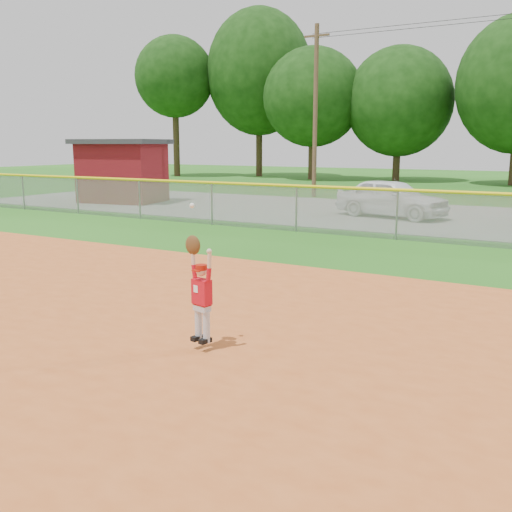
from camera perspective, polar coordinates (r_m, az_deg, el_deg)
The scene contains 8 objects.
ground at distance 8.78m, azimuth -4.61°, elevation -7.74°, with size 120.00×120.00×0.00m, color #226016.
clay_infield at distance 6.69m, azimuth -19.62°, elevation -14.41°, with size 24.00×16.00×0.04m, color #BB5621.
parking_strip at distance 23.51m, azimuth 17.83°, elevation 3.69°, with size 44.00×10.00×0.03m, color gray.
car_white_a at distance 22.93m, azimuth 13.41°, elevation 5.67°, with size 1.77×4.40×1.50m, color white.
utility_shed at distance 29.06m, azimuth -13.20°, elevation 8.33°, with size 4.63×3.90×3.07m.
outfield_fence at distance 17.61m, azimuth 13.93°, elevation 4.43°, with size 40.06×0.10×1.55m.
power_lines at distance 29.16m, azimuth 22.89°, elevation 13.89°, with size 19.40×0.24×9.00m.
ballplayer at distance 7.81m, azimuth -5.58°, elevation -3.39°, with size 0.49×0.26×1.90m.
Camera 1 is at (4.69, -6.86, 2.83)m, focal length 40.00 mm.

